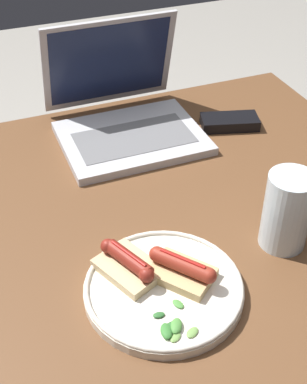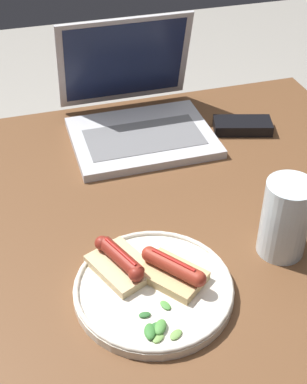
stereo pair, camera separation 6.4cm
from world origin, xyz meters
The scene contains 8 objects.
desk centered at (0.00, 0.00, 0.65)m, with size 1.21×0.89×0.74m.
laptop centered at (0.14, 0.30, 0.78)m, with size 0.30×0.29×0.23m.
plate centered at (0.04, -0.17, 0.75)m, with size 0.25×0.25×0.02m.
sausage_toast_left centered at (0.07, -0.16, 0.77)m, with size 0.11×0.12×0.04m.
sausage_toast_middle centered at (0.00, -0.12, 0.77)m, with size 0.11×0.12×0.04m.
salad_pile centered at (0.02, -0.25, 0.76)m, with size 0.06×0.08×0.01m.
drinking_glass centered at (0.27, -0.14, 0.81)m, with size 0.08×0.08×0.14m.
external_drive centered at (0.37, 0.23, 0.75)m, with size 0.14×0.09×0.02m.
Camera 1 is at (-0.18, -0.68, 1.37)m, focal length 50.00 mm.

